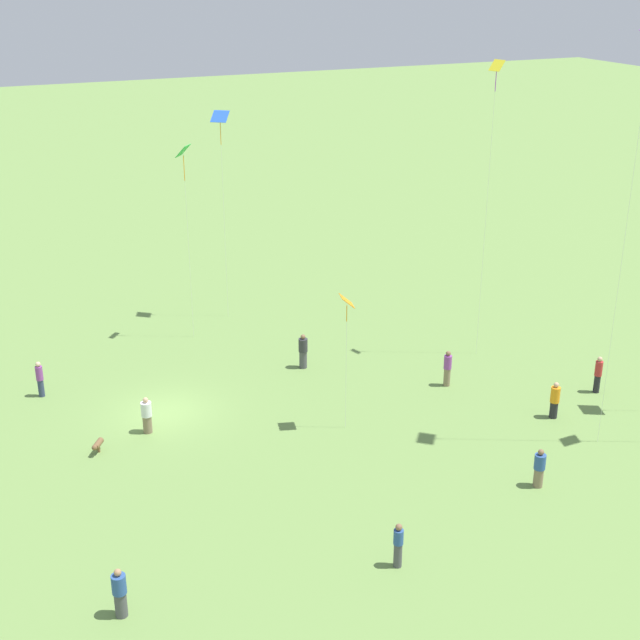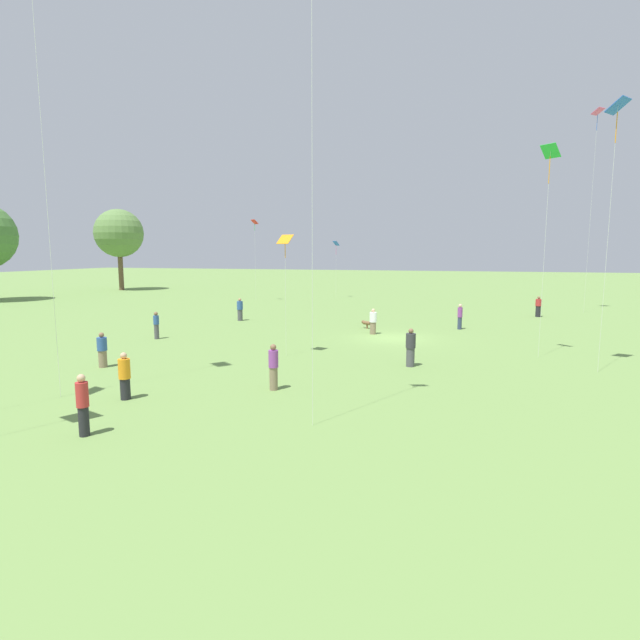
{
  "view_description": "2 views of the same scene",
  "coord_description": "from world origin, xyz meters",
  "px_view_note": "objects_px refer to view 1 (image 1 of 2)",
  "views": [
    {
      "loc": [
        8.1,
        36.2,
        19.42
      ],
      "look_at": [
        -6.37,
        3.22,
        4.75
      ],
      "focal_mm": 50.0,
      "sensor_mm": 36.0,
      "label": 1
    },
    {
      "loc": [
        -31.15,
        -4.33,
        5.38
      ],
      "look_at": [
        -3.87,
        3.7,
        1.52
      ],
      "focal_mm": 28.0,
      "sensor_mm": 36.0,
      "label": 2
    }
  ],
  "objects_px": {
    "person_4": "(447,368)",
    "kite_5": "(220,126)",
    "person_2": "(303,351)",
    "person_6": "(120,593)",
    "person_3": "(398,545)",
    "kite_7": "(184,160)",
    "dog_0": "(97,445)",
    "kite_6": "(347,306)",
    "person_1": "(539,468)",
    "kite_1": "(495,93)",
    "person_0": "(555,400)",
    "person_9": "(147,415)",
    "person_8": "(40,379)",
    "person_5": "(598,374)"
  },
  "relations": [
    {
      "from": "person_2",
      "to": "person_8",
      "type": "height_order",
      "value": "person_2"
    },
    {
      "from": "person_3",
      "to": "person_6",
      "type": "distance_m",
      "value": 9.32
    },
    {
      "from": "person_4",
      "to": "person_6",
      "type": "bearing_deg",
      "value": -141.33
    },
    {
      "from": "person_6",
      "to": "kite_6",
      "type": "height_order",
      "value": "kite_6"
    },
    {
      "from": "person_9",
      "to": "person_3",
      "type": "bearing_deg",
      "value": -37.13
    },
    {
      "from": "kite_7",
      "to": "person_8",
      "type": "bearing_deg",
      "value": 19.13
    },
    {
      "from": "person_4",
      "to": "kite_5",
      "type": "distance_m",
      "value": 17.88
    },
    {
      "from": "kite_1",
      "to": "person_0",
      "type": "bearing_deg",
      "value": 22.78
    },
    {
      "from": "person_0",
      "to": "person_2",
      "type": "distance_m",
      "value": 12.66
    },
    {
      "from": "person_1",
      "to": "kite_7",
      "type": "distance_m",
      "value": 23.48
    },
    {
      "from": "person_8",
      "to": "dog_0",
      "type": "relative_size",
      "value": 2.27
    },
    {
      "from": "person_6",
      "to": "person_3",
      "type": "bearing_deg",
      "value": 112.08
    },
    {
      "from": "person_9",
      "to": "kite_7",
      "type": "relative_size",
      "value": 0.16
    },
    {
      "from": "person_6",
      "to": "person_8",
      "type": "relative_size",
      "value": 1.0
    },
    {
      "from": "person_5",
      "to": "kite_5",
      "type": "bearing_deg",
      "value": 134.76
    },
    {
      "from": "person_2",
      "to": "person_8",
      "type": "xyz_separation_m",
      "value": [
        12.67,
        -2.06,
        0.01
      ]
    },
    {
      "from": "person_6",
      "to": "kite_1",
      "type": "relative_size",
      "value": 0.12
    },
    {
      "from": "person_1",
      "to": "dog_0",
      "type": "relative_size",
      "value": 2.11
    },
    {
      "from": "person_2",
      "to": "kite_7",
      "type": "bearing_deg",
      "value": -139.61
    },
    {
      "from": "kite_7",
      "to": "dog_0",
      "type": "distance_m",
      "value": 15.84
    },
    {
      "from": "person_8",
      "to": "person_4",
      "type": "bearing_deg",
      "value": -124.01
    },
    {
      "from": "dog_0",
      "to": "person_3",
      "type": "bearing_deg",
      "value": 156.32
    },
    {
      "from": "person_0",
      "to": "dog_0",
      "type": "relative_size",
      "value": 2.23
    },
    {
      "from": "person_4",
      "to": "kite_6",
      "type": "xyz_separation_m",
      "value": [
        6.33,
        1.82,
        4.91
      ]
    },
    {
      "from": "person_1",
      "to": "person_9",
      "type": "xyz_separation_m",
      "value": [
        13.12,
        -10.49,
        0.02
      ]
    },
    {
      "from": "kite_5",
      "to": "person_0",
      "type": "bearing_deg",
      "value": 20.25
    },
    {
      "from": "kite_7",
      "to": "kite_5",
      "type": "bearing_deg",
      "value": -147.37
    },
    {
      "from": "kite_7",
      "to": "dog_0",
      "type": "xyz_separation_m",
      "value": [
        7.22,
        10.47,
        -9.44
      ]
    },
    {
      "from": "person_2",
      "to": "kite_6",
      "type": "distance_m",
      "value": 8.22
    },
    {
      "from": "person_2",
      "to": "person_6",
      "type": "bearing_deg",
      "value": -32.82
    },
    {
      "from": "person_0",
      "to": "person_6",
      "type": "height_order",
      "value": "person_6"
    },
    {
      "from": "person_5",
      "to": "person_9",
      "type": "height_order",
      "value": "person_5"
    },
    {
      "from": "person_0",
      "to": "person_1",
      "type": "relative_size",
      "value": 1.06
    },
    {
      "from": "person_6",
      "to": "person_9",
      "type": "distance_m",
      "value": 11.89
    },
    {
      "from": "person_1",
      "to": "kite_5",
      "type": "relative_size",
      "value": 0.14
    },
    {
      "from": "person_3",
      "to": "kite_6",
      "type": "distance_m",
      "value": 11.07
    },
    {
      "from": "kite_1",
      "to": "person_1",
      "type": "bearing_deg",
      "value": 6.08
    },
    {
      "from": "person_6",
      "to": "kite_5",
      "type": "xyz_separation_m",
      "value": [
        -11.15,
        -23.06,
        10.16
      ]
    },
    {
      "from": "person_3",
      "to": "kite_1",
      "type": "distance_m",
      "value": 22.55
    },
    {
      "from": "person_0",
      "to": "person_1",
      "type": "xyz_separation_m",
      "value": [
        4.12,
        4.42,
        -0.06
      ]
    },
    {
      "from": "dog_0",
      "to": "person_9",
      "type": "bearing_deg",
      "value": -126.75
    },
    {
      "from": "person_1",
      "to": "person_9",
      "type": "distance_m",
      "value": 16.8
    },
    {
      "from": "person_6",
      "to": "kite_7",
      "type": "relative_size",
      "value": 0.17
    },
    {
      "from": "person_0",
      "to": "kite_6",
      "type": "bearing_deg",
      "value": -9.0
    },
    {
      "from": "person_5",
      "to": "person_8",
      "type": "xyz_separation_m",
      "value": [
        24.53,
        -10.31,
        -0.03
      ]
    },
    {
      "from": "person_0",
      "to": "kite_1",
      "type": "relative_size",
      "value": 0.12
    },
    {
      "from": "person_2",
      "to": "person_6",
      "type": "height_order",
      "value": "person_2"
    },
    {
      "from": "person_2",
      "to": "kite_5",
      "type": "distance_m",
      "value": 13.16
    },
    {
      "from": "person_6",
      "to": "person_8",
      "type": "bearing_deg",
      "value": -148.88
    },
    {
      "from": "person_5",
      "to": "person_1",
      "type": "bearing_deg",
      "value": -137.02
    }
  ]
}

